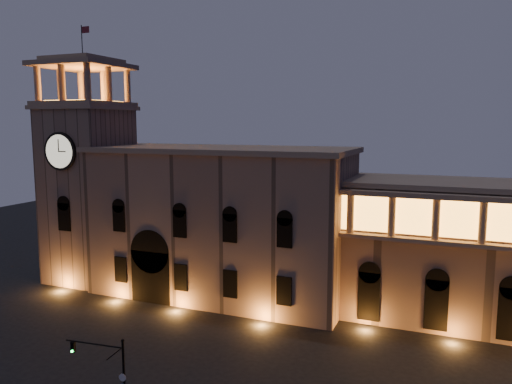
# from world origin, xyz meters

# --- Properties ---
(ground) EXTENTS (160.00, 160.00, 0.00)m
(ground) POSITION_xyz_m (0.00, 0.00, 0.00)
(ground) COLOR black
(ground) RESTS_ON ground
(government_building) EXTENTS (30.80, 12.80, 17.60)m
(government_building) POSITION_xyz_m (-2.08, 21.93, 8.77)
(government_building) COLOR #8A6C5A
(government_building) RESTS_ON ground
(clock_tower) EXTENTS (9.80, 9.80, 32.40)m
(clock_tower) POSITION_xyz_m (-20.50, 20.98, 12.50)
(clock_tower) COLOR #8A6C5A
(clock_tower) RESTS_ON ground
(traffic_light) EXTENTS (4.59, 0.80, 6.31)m
(traffic_light) POSITION_xyz_m (3.09, -4.77, 3.31)
(traffic_light) COLOR black
(traffic_light) RESTS_ON ground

